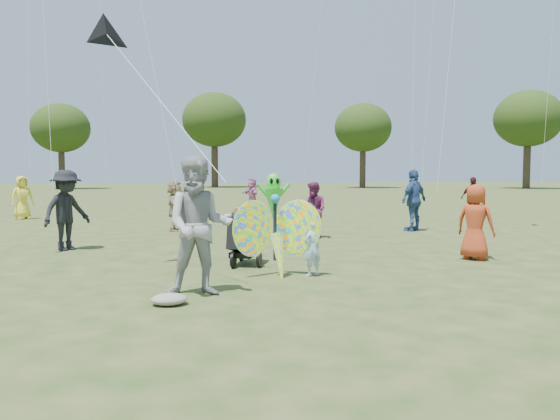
% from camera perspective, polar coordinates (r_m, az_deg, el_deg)
% --- Properties ---
extents(ground, '(160.00, 160.00, 0.00)m').
position_cam_1_polar(ground, '(8.32, 3.25, -8.28)').
color(ground, '#51592B').
rests_on(ground, ground).
extents(child_girl, '(0.41, 0.36, 0.95)m').
position_cam_1_polar(child_girl, '(9.28, 3.40, -4.00)').
color(child_girl, '#9ECAE0').
rests_on(child_girl, ground).
extents(adult_man, '(1.03, 0.84, 2.00)m').
position_cam_1_polar(adult_man, '(7.86, -8.46, -1.65)').
color(adult_man, '#9B9BA0').
rests_on(adult_man, ground).
extents(grey_bag, '(0.48, 0.39, 0.15)m').
position_cam_1_polar(grey_bag, '(7.50, -11.51, -9.12)').
color(grey_bag, gray).
rests_on(grey_bag, ground).
extents(crowd_a, '(0.86, 0.88, 1.53)m').
position_cam_1_polar(crowd_a, '(11.65, 19.74, -1.18)').
color(crowd_a, '#AC3B1B').
rests_on(crowd_a, ground).
extents(crowd_b, '(1.28, 1.32, 1.82)m').
position_cam_1_polar(crowd_b, '(13.17, -21.43, -0.02)').
color(crowd_b, black).
rests_on(crowd_b, ground).
extents(crowd_c, '(1.16, 0.95, 1.85)m').
position_cam_1_polar(crowd_c, '(16.79, 13.81, 1.00)').
color(crowd_c, '#2E4B80').
rests_on(crowd_c, ground).
extents(crowd_d, '(0.57, 1.45, 1.52)m').
position_cam_1_polar(crowd_d, '(16.56, -10.93, 0.44)').
color(crowd_d, '#A18263').
rests_on(crowd_d, ground).
extents(crowd_e, '(0.86, 0.92, 1.51)m').
position_cam_1_polar(crowd_e, '(14.57, 3.58, -0.01)').
color(crowd_e, '#6A2352').
rests_on(crowd_e, ground).
extents(crowd_g, '(0.95, 0.85, 1.63)m').
position_cam_1_polar(crowd_g, '(22.59, -25.34, 1.19)').
color(crowd_g, yellow).
rests_on(crowd_g, ground).
extents(crowd_h, '(0.98, 0.54, 1.58)m').
position_cam_1_polar(crowd_h, '(22.11, 19.55, 1.23)').
color(crowd_h, '#451717').
rests_on(crowd_h, ground).
extents(crowd_j, '(0.86, 1.46, 1.50)m').
position_cam_1_polar(crowd_j, '(25.31, -2.95, 1.69)').
color(crowd_j, '#AC6290').
rests_on(crowd_j, ground).
extents(jogging_stroller, '(0.75, 1.14, 1.09)m').
position_cam_1_polar(jogging_stroller, '(10.44, -3.81, -2.36)').
color(jogging_stroller, black).
rests_on(jogging_stroller, ground).
extents(butterfly_kite, '(1.74, 0.75, 1.60)m').
position_cam_1_polar(butterfly_kite, '(9.19, -0.36, -2.83)').
color(butterfly_kite, orange).
rests_on(butterfly_kite, ground).
extents(delta_kite_rig, '(2.35, 2.50, 2.98)m').
position_cam_1_polar(delta_kite_rig, '(10.42, -17.56, 16.99)').
color(delta_kite_rig, black).
rests_on(delta_kite_rig, ground).
extents(alien_kite, '(1.12, 0.69, 1.74)m').
position_cam_1_polar(alien_kite, '(16.22, -0.69, 1.18)').
color(alien_kite, '#33D732').
rests_on(alien_kite, ground).
extents(tree_line, '(91.78, 33.60, 10.79)m').
position_cam_1_polar(tree_line, '(53.43, -4.39, 9.46)').
color(tree_line, '#3A2D21').
rests_on(tree_line, ground).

